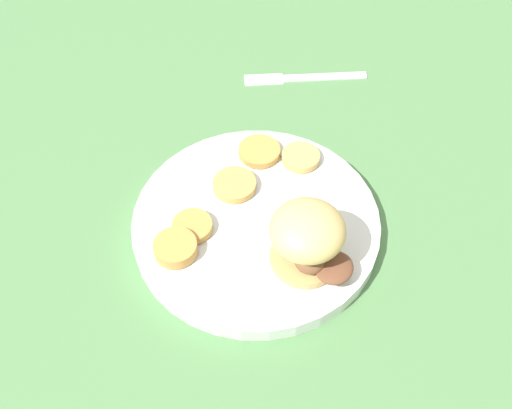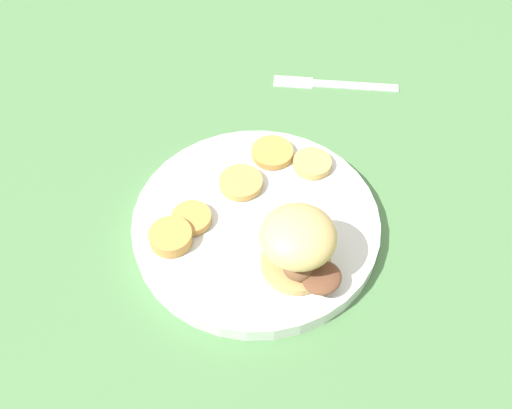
# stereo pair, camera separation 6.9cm
# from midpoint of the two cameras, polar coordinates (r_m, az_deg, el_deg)

# --- Properties ---
(ground_plane) EXTENTS (4.00, 4.00, 0.00)m
(ground_plane) POSITION_cam_midpoint_polar(r_m,az_deg,el_deg) (0.72, -2.71, -2.52)
(ground_plane) COLOR #4C7A47
(dinner_plate) EXTENTS (0.29, 0.29, 0.02)m
(dinner_plate) POSITION_cam_midpoint_polar(r_m,az_deg,el_deg) (0.71, -2.75, -1.93)
(dinner_plate) COLOR silver
(dinner_plate) RESTS_ON ground_plane
(sandwich) EXTENTS (0.10, 0.09, 0.08)m
(sandwich) POSITION_cam_midpoint_polar(r_m,az_deg,el_deg) (0.64, 1.90, -3.43)
(sandwich) COLOR tan
(sandwich) RESTS_ON dinner_plate
(potato_round_0) EXTENTS (0.05, 0.05, 0.01)m
(potato_round_0) POSITION_cam_midpoint_polar(r_m,az_deg,el_deg) (0.76, 1.71, 4.37)
(potato_round_0) COLOR tan
(potato_round_0) RESTS_ON dinner_plate
(potato_round_1) EXTENTS (0.05, 0.05, 0.01)m
(potato_round_1) POSITION_cam_midpoint_polar(r_m,az_deg,el_deg) (0.70, -8.89, -2.25)
(potato_round_1) COLOR #BC8942
(potato_round_1) RESTS_ON dinner_plate
(potato_round_2) EXTENTS (0.05, 0.05, 0.01)m
(potato_round_2) POSITION_cam_midpoint_polar(r_m,az_deg,el_deg) (0.73, -4.75, 1.72)
(potato_round_2) COLOR tan
(potato_round_2) RESTS_ON dinner_plate
(potato_round_3) EXTENTS (0.05, 0.05, 0.01)m
(potato_round_3) POSITION_cam_midpoint_polar(r_m,az_deg,el_deg) (0.77, -2.24, 4.93)
(potato_round_3) COLOR #BC8942
(potato_round_3) RESTS_ON dinner_plate
(potato_round_4) EXTENTS (0.05, 0.05, 0.02)m
(potato_round_4) POSITION_cam_midpoint_polar(r_m,az_deg,el_deg) (0.68, -10.56, -4.28)
(potato_round_4) COLOR #BC8942
(potato_round_4) RESTS_ON dinner_plate
(fork) EXTENTS (0.18, 0.05, 0.00)m
(fork) POSITION_cam_midpoint_polar(r_m,az_deg,el_deg) (0.91, 2.35, 11.89)
(fork) COLOR silver
(fork) RESTS_ON ground_plane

